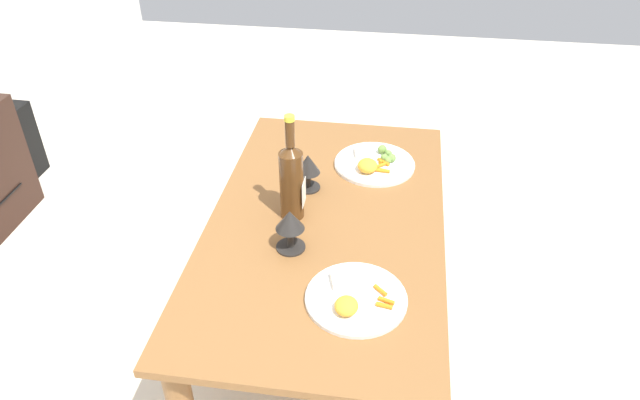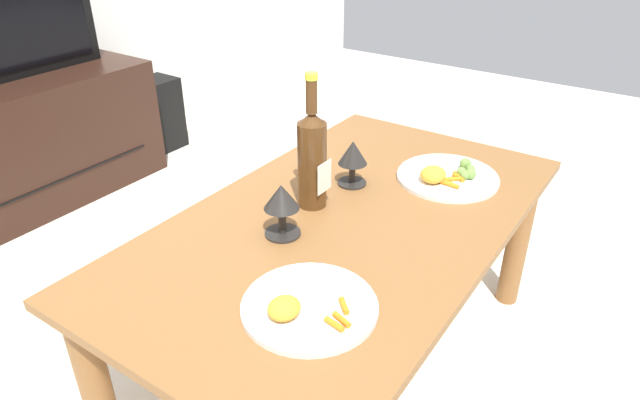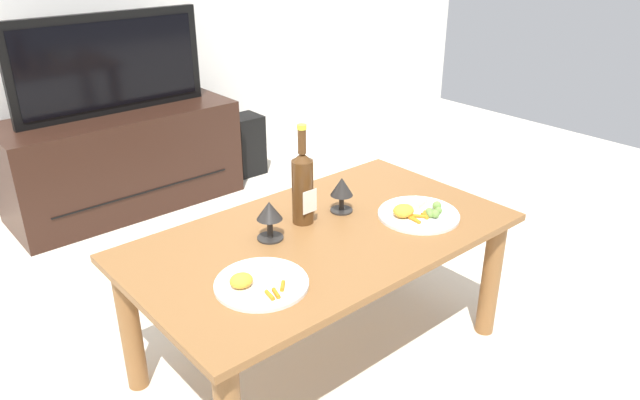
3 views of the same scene
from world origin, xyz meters
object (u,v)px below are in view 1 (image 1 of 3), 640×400
(dinner_plate_right, at_px, (374,163))
(dining_table, at_px, (326,240))
(goblet_right, at_px, (308,166))
(wine_bottle, at_px, (291,179))
(floor_speaker, at_px, (13,142))
(dinner_plate_left, at_px, (355,298))
(goblet_left, at_px, (290,223))

(dinner_plate_right, bearing_deg, dining_table, 159.56)
(dining_table, xyz_separation_m, goblet_right, (0.17, 0.08, 0.17))
(wine_bottle, relative_size, goblet_right, 2.72)
(floor_speaker, distance_m, wine_bottle, 1.83)
(wine_bottle, xyz_separation_m, dinner_plate_left, (-0.35, -0.23, -0.13))
(goblet_left, relative_size, dinner_plate_right, 0.46)
(floor_speaker, distance_m, dinner_plate_left, 2.17)
(dining_table, height_order, dinner_plate_right, dinner_plate_right)
(dinner_plate_right, bearing_deg, wine_bottle, 144.76)
(dinner_plate_left, bearing_deg, goblet_right, 22.31)
(goblet_right, relative_size, dinner_plate_right, 0.45)
(dining_table, bearing_deg, dinner_plate_right, -20.44)
(goblet_right, bearing_deg, floor_speaker, 67.63)
(wine_bottle, distance_m, goblet_left, 0.17)
(goblet_left, xyz_separation_m, goblet_right, (0.32, -0.00, -0.00))
(floor_speaker, height_order, dinner_plate_left, dinner_plate_left)
(wine_bottle, distance_m, dinner_plate_left, 0.44)
(wine_bottle, xyz_separation_m, goblet_left, (-0.16, -0.02, -0.05))
(dining_table, xyz_separation_m, floor_speaker, (0.82, 1.68, -0.24))
(wine_bottle, bearing_deg, goblet_left, -171.39)
(floor_speaker, xyz_separation_m, dinner_plate_left, (-1.17, -1.80, 0.34))
(dining_table, bearing_deg, floor_speaker, 63.93)
(dining_table, relative_size, goblet_left, 9.69)
(wine_bottle, distance_m, goblet_right, 0.17)
(wine_bottle, bearing_deg, floor_speaker, 62.55)
(dining_table, bearing_deg, goblet_left, 151.11)
(floor_speaker, bearing_deg, dinner_plate_left, -121.98)
(dinner_plate_right, bearing_deg, dinner_plate_left, 179.86)
(wine_bottle, bearing_deg, goblet_right, -8.61)
(wine_bottle, relative_size, dinner_plate_right, 1.22)
(goblet_left, distance_m, dinner_plate_left, 0.29)
(goblet_left, bearing_deg, wine_bottle, 8.61)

